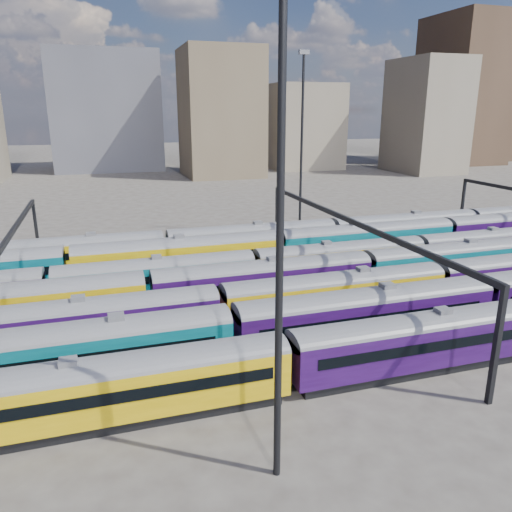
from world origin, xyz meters
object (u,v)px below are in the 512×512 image
object	(u,v)px
rake_0	(288,356)
rake_1	(367,310)
mast_2	(280,204)
rake_2	(85,319)

from	to	relation	value
rake_0	rake_1	xyz separation A→B (m)	(8.55, 5.00, 0.18)
rake_1	mast_2	distance (m)	20.17
rake_0	rake_1	size ratio (longest dim) A/B	1.13
rake_0	rake_2	bearing A→B (deg)	141.46
rake_1	rake_2	bearing A→B (deg)	166.67
rake_2	mast_2	xyz separation A→B (m)	(9.33, -17.00, 11.28)
mast_2	rake_2	bearing A→B (deg)	118.76
rake_2	mast_2	distance (m)	22.44
rake_0	rake_2	distance (m)	16.05
rake_2	mast_2	size ratio (longest dim) A/B	4.05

